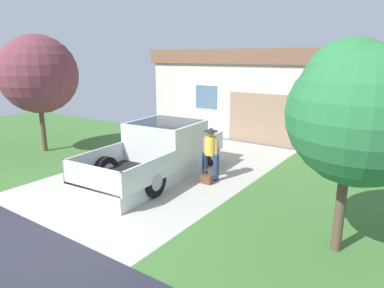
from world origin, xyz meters
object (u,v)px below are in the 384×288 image
at_px(pickup_truck, 164,151).
at_px(front_yard_tree, 36,73).
at_px(handbag, 207,179).
at_px(neighbor_tree, 355,112).
at_px(wheeled_trash_bin, 321,147).
at_px(house_with_garage, 262,89).
at_px(person_with_hat, 211,152).

xyz_separation_m(pickup_truck, front_yard_tree, (-5.28, -0.70, 2.21)).
xyz_separation_m(handbag, neighbor_tree, (3.85, -1.55, 2.47)).
xyz_separation_m(pickup_truck, handbag, (1.59, -0.05, -0.57)).
bearing_deg(wheeled_trash_bin, pickup_truck, -136.09).
height_order(handbag, house_with_garage, house_with_garage).
bearing_deg(house_with_garage, neighbor_tree, -59.13).
relative_size(pickup_truck, house_with_garage, 0.60).
distance_m(handbag, house_with_garage, 8.66).
bearing_deg(handbag, front_yard_tree, -174.55).
relative_size(person_with_hat, house_with_garage, 0.18).
height_order(pickup_truck, neighbor_tree, neighbor_tree).
bearing_deg(neighbor_tree, person_with_hat, 154.40).
relative_size(handbag, front_yard_tree, 0.10).
height_order(house_with_garage, wheeled_trash_bin, house_with_garage).
xyz_separation_m(person_with_hat, wheeled_trash_bin, (2.25, 3.32, -0.26)).
bearing_deg(handbag, person_with_hat, 105.02).
relative_size(person_with_hat, neighbor_tree, 0.41).
xyz_separation_m(pickup_truck, person_with_hat, (1.50, 0.29, 0.14)).
xyz_separation_m(person_with_hat, neighbor_tree, (3.94, -1.89, 1.76)).
bearing_deg(house_with_garage, wheeled_trash_bin, -47.71).
relative_size(person_with_hat, handbag, 3.68).
distance_m(pickup_truck, person_with_hat, 1.53).
height_order(handbag, neighbor_tree, neighbor_tree).
relative_size(pickup_truck, neighbor_tree, 1.36).
bearing_deg(neighbor_tree, wheeled_trash_bin, 107.94).
xyz_separation_m(person_with_hat, front_yard_tree, (-6.78, -0.99, 2.06)).
relative_size(pickup_truck, front_yard_tree, 1.22).
relative_size(front_yard_tree, wheeled_trash_bin, 3.96).
bearing_deg(pickup_truck, front_yard_tree, -176.23).
bearing_deg(wheeled_trash_bin, front_yard_tree, -154.48).
bearing_deg(pickup_truck, person_with_hat, 7.05).
height_order(handbag, wheeled_trash_bin, wheeled_trash_bin).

